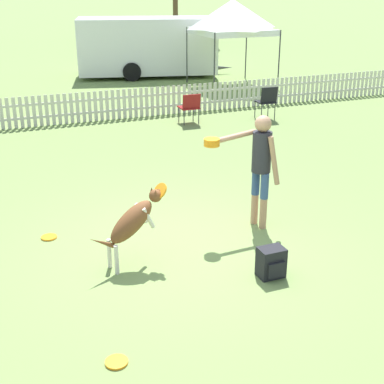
{
  "coord_description": "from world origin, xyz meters",
  "views": [
    {
      "loc": [
        -2.53,
        -6.28,
        3.47
      ],
      "look_at": [
        0.02,
        -0.06,
        0.82
      ],
      "focal_mm": 50.0,
      "sensor_mm": 36.0,
      "label": 1
    }
  ],
  "objects": [
    {
      "name": "folding_chair_center",
      "position": [
        4.68,
        6.05,
        0.54
      ],
      "size": [
        0.49,
        0.51,
        0.9
      ],
      "rotation": [
        0.0,
        0.0,
        3.09
      ],
      "color": "#333338",
      "rests_on": "ground_plane"
    },
    {
      "name": "ground_plane",
      "position": [
        0.0,
        0.0,
        0.0
      ],
      "size": [
        240.0,
        240.0,
        0.0
      ],
      "primitive_type": "plane",
      "color": "olive"
    },
    {
      "name": "canopy_tent_secondary",
      "position": [
        6.0,
        10.93,
        2.35
      ],
      "size": [
        2.45,
        2.45,
        2.93
      ],
      "color": "#333338",
      "rests_on": "ground_plane"
    },
    {
      "name": "handler_person",
      "position": [
        1.16,
        0.19,
        1.08
      ],
      "size": [
        1.08,
        0.47,
        1.71
      ],
      "rotation": [
        0.0,
        0.0,
        -4.51
      ],
      "color": "tan",
      "rests_on": "ground_plane"
    },
    {
      "name": "equipment_trailer",
      "position": [
        3.92,
        14.12,
        1.17
      ],
      "size": [
        6.13,
        3.55,
        2.19
      ],
      "rotation": [
        0.0,
        0.0,
        -0.25
      ],
      "color": "white",
      "rests_on": "ground_plane"
    },
    {
      "name": "picket_fence",
      "position": [
        -0.0,
        7.63,
        0.4
      ],
      "size": [
        27.2,
        0.04,
        0.79
      ],
      "color": "beige",
      "rests_on": "ground_plane"
    },
    {
      "name": "frisbee_midfield",
      "position": [
        -1.61,
        -2.08,
        0.01
      ],
      "size": [
        0.23,
        0.23,
        0.02
      ],
      "color": "orange",
      "rests_on": "ground_plane"
    },
    {
      "name": "backpack_on_grass",
      "position": [
        0.63,
        -1.2,
        0.19
      ],
      "size": [
        0.33,
        0.28,
        0.39
      ],
      "color": "black",
      "rests_on": "ground_plane"
    },
    {
      "name": "frisbee_near_handler",
      "position": [
        -1.81,
        0.96,
        0.01
      ],
      "size": [
        0.23,
        0.23,
        0.02
      ],
      "color": "orange",
      "rests_on": "ground_plane"
    },
    {
      "name": "leaping_dog",
      "position": [
        -0.87,
        -0.24,
        0.62
      ],
      "size": [
        1.11,
        0.44,
        1.04
      ],
      "rotation": [
        0.0,
        0.0,
        -1.36
      ],
      "color": "brown",
      "rests_on": "ground_plane"
    },
    {
      "name": "folding_chair_green_right",
      "position": [
        2.6,
        6.42,
        0.47
      ],
      "size": [
        0.49,
        0.51,
        0.79
      ],
      "rotation": [
        0.0,
        0.0,
        3.12
      ],
      "color": "#333338",
      "rests_on": "ground_plane"
    }
  ]
}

